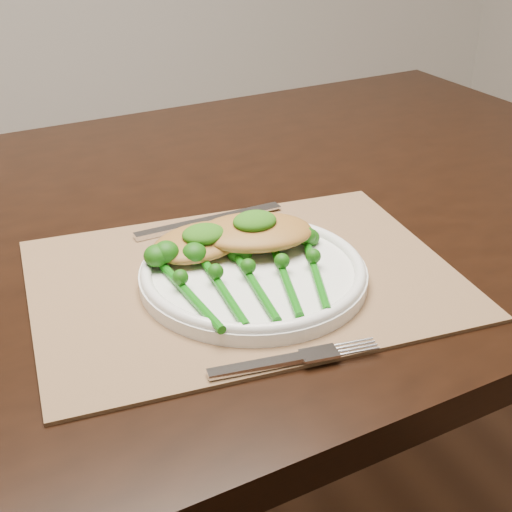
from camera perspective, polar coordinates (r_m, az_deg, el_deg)
name	(u,v)px	position (r m, az deg, el deg)	size (l,w,h in m)	color
dining_table	(176,436)	(1.15, -6.45, -14.11)	(1.67, 1.04, 0.75)	black
placemat	(244,278)	(0.80, -0.96, -1.80)	(0.46, 0.34, 0.00)	brown
dinner_plate	(253,272)	(0.78, -0.22, -1.29)	(0.25, 0.25, 0.02)	white
knife	(195,224)	(0.91, -4.87, 2.60)	(0.20, 0.03, 0.01)	silver
fork	(305,356)	(0.67, 3.98, -8.02)	(0.17, 0.04, 0.01)	silver
chicken_fillet_left	(200,242)	(0.82, -4.51, 1.14)	(0.12, 0.08, 0.02)	#A87230
chicken_fillet_right	(255,232)	(0.82, -0.07, 1.95)	(0.13, 0.09, 0.03)	#A87230
pesto_dollop_left	(204,234)	(0.80, -4.21, 1.77)	(0.05, 0.04, 0.02)	#194C0A
pesto_dollop_right	(255,221)	(0.81, -0.10, 2.81)	(0.05, 0.04, 0.02)	#194C0A
broccolini_bundle	(254,284)	(0.75, -0.13, -2.26)	(0.18, 0.20, 0.04)	#0E5E0C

